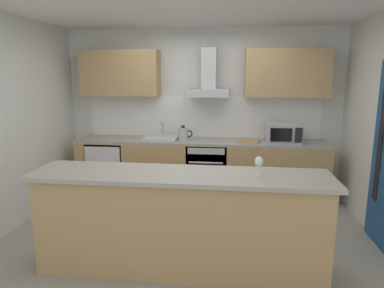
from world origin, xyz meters
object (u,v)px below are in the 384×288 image
at_px(oven, 207,169).
at_px(kettle, 183,134).
at_px(refrigerator, 110,168).
at_px(range_hood, 209,82).
at_px(wine_glass, 259,162).
at_px(sink, 161,138).
at_px(chopping_board, 248,141).
at_px(microwave, 284,133).

height_order(oven, kettle, kettle).
bearing_deg(refrigerator, range_hood, 4.81).
xyz_separation_m(kettle, wine_glass, (0.99, -2.01, 0.10)).
relative_size(sink, kettle, 1.73).
bearing_deg(sink, range_hood, 9.33).
distance_m(refrigerator, kettle, 1.34).
height_order(range_hood, chopping_board, range_hood).
bearing_deg(oven, refrigerator, -179.90).
bearing_deg(wine_glass, chopping_board, 90.15).
distance_m(refrigerator, wine_glass, 3.07).
bearing_deg(chopping_board, sink, 178.51).
bearing_deg(kettle, microwave, 0.22).
distance_m(microwave, sink, 1.85).
distance_m(microwave, chopping_board, 0.53).
distance_m(kettle, range_hood, 0.88).
height_order(refrigerator, range_hood, range_hood).
distance_m(oven, wine_glass, 2.23).
xyz_separation_m(range_hood, chopping_board, (0.61, -0.15, -0.88)).
xyz_separation_m(range_hood, wine_glass, (0.62, -2.18, -0.68)).
distance_m(range_hood, chopping_board, 1.08).
bearing_deg(chopping_board, range_hood, 165.93).
xyz_separation_m(oven, refrigerator, (-1.57, -0.00, -0.03)).
xyz_separation_m(sink, wine_glass, (1.34, -2.06, 0.18)).
relative_size(microwave, sink, 1.00).
relative_size(refrigerator, range_hood, 1.18).
bearing_deg(microwave, sink, 178.79).
bearing_deg(microwave, kettle, -179.78).
bearing_deg(refrigerator, chopping_board, -0.55).
bearing_deg(sink, refrigerator, -179.08).
height_order(kettle, wine_glass, wine_glass).
height_order(microwave, kettle, microwave).
distance_m(range_hood, wine_glass, 2.36).
bearing_deg(range_hood, microwave, -8.00).
height_order(oven, microwave, microwave).
bearing_deg(sink, oven, -0.87).
bearing_deg(range_hood, chopping_board, -14.07).
relative_size(refrigerator, sink, 1.70).
bearing_deg(range_hood, wine_glass, -74.17).
height_order(refrigerator, kettle, kettle).
height_order(kettle, chopping_board, kettle).
bearing_deg(oven, chopping_board, -2.22).
distance_m(refrigerator, range_hood, 2.08).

